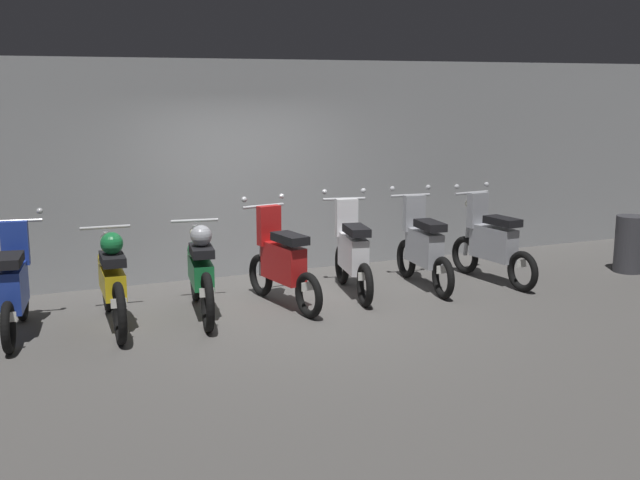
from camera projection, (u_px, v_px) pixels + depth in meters
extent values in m
plane|color=#565451|center=(288.00, 309.00, 9.40)|extent=(80.00, 80.00, 0.00)
cube|color=gray|center=(234.00, 169.00, 10.95)|extent=(16.00, 0.30, 2.95)
torus|color=black|center=(22.00, 298.00, 8.91)|extent=(0.18, 0.54, 0.53)
torus|color=black|center=(8.00, 328.00, 7.81)|extent=(0.18, 0.54, 0.53)
cube|color=#1E389E|center=(14.00, 287.00, 8.31)|extent=(0.34, 0.76, 0.44)
cube|color=#1E389E|center=(15.00, 243.00, 8.56)|extent=(0.30, 0.16, 0.48)
cube|color=black|center=(9.00, 260.00, 8.09)|extent=(0.32, 0.55, 0.10)
cylinder|color=#B7BABF|center=(15.00, 221.00, 8.65)|extent=(0.56, 0.13, 0.04)
sphere|color=#B7BABF|center=(40.00, 211.00, 8.69)|extent=(0.07, 0.07, 0.07)
cylinder|color=#B7BABF|center=(19.00, 262.00, 8.78)|extent=(0.08, 0.15, 0.85)
sphere|color=silver|center=(17.00, 234.00, 8.72)|extent=(0.12, 0.12, 0.12)
cube|color=white|center=(8.00, 317.00, 7.81)|extent=(0.16, 0.04, 0.10)
torus|color=black|center=(107.00, 284.00, 9.28)|extent=(0.13, 0.65, 0.65)
torus|color=black|center=(120.00, 313.00, 8.09)|extent=(0.13, 0.65, 0.65)
cube|color=gold|center=(112.00, 281.00, 8.65)|extent=(0.27, 0.84, 0.28)
ellipsoid|color=gold|center=(110.00, 258.00, 8.75)|extent=(0.28, 0.45, 0.22)
cube|color=black|center=(113.00, 259.00, 8.43)|extent=(0.27, 0.53, 0.10)
cylinder|color=#B7BABF|center=(105.00, 227.00, 9.06)|extent=(0.56, 0.07, 0.04)
cylinder|color=#B7BABF|center=(106.00, 258.00, 9.18)|extent=(0.07, 0.16, 0.65)
sphere|color=silver|center=(105.00, 239.00, 9.13)|extent=(0.12, 0.12, 0.12)
cube|color=white|center=(119.00, 303.00, 8.09)|extent=(0.16, 0.02, 0.10)
sphere|color=#197238|center=(112.00, 243.00, 8.39)|extent=(0.24, 0.24, 0.24)
torus|color=black|center=(195.00, 275.00, 9.73)|extent=(0.19, 0.66, 0.65)
torus|color=black|center=(207.00, 302.00, 8.50)|extent=(0.19, 0.66, 0.65)
cube|color=#197238|center=(201.00, 271.00, 9.08)|extent=(0.35, 0.86, 0.28)
ellipsoid|color=#197238|center=(199.00, 250.00, 9.19)|extent=(0.33, 0.48, 0.22)
cube|color=black|center=(202.00, 251.00, 8.85)|extent=(0.32, 0.55, 0.10)
cylinder|color=#B7BABF|center=(195.00, 221.00, 9.50)|extent=(0.56, 0.12, 0.04)
cylinder|color=#B7BABF|center=(195.00, 250.00, 9.62)|extent=(0.08, 0.17, 0.65)
sphere|color=silver|center=(195.00, 232.00, 9.58)|extent=(0.12, 0.12, 0.12)
cube|color=white|center=(207.00, 293.00, 8.50)|extent=(0.16, 0.04, 0.10)
sphere|color=#9EA0A8|center=(201.00, 236.00, 8.82)|extent=(0.24, 0.24, 0.24)
torus|color=black|center=(261.00, 275.00, 9.96)|extent=(0.17, 0.54, 0.53)
torus|color=black|center=(309.00, 295.00, 9.01)|extent=(0.17, 0.54, 0.53)
cube|color=red|center=(283.00, 263.00, 9.44)|extent=(0.33, 0.76, 0.44)
cube|color=red|center=(269.00, 225.00, 9.65)|extent=(0.30, 0.16, 0.48)
cube|color=black|center=(290.00, 238.00, 9.24)|extent=(0.32, 0.55, 0.10)
cylinder|color=#B7BABF|center=(263.00, 206.00, 9.72)|extent=(0.56, 0.12, 0.04)
sphere|color=#B7BABF|center=(244.00, 199.00, 9.56)|extent=(0.07, 0.07, 0.07)
sphere|color=#B7BABF|center=(282.00, 196.00, 9.84)|extent=(0.07, 0.07, 0.07)
cylinder|color=#B7BABF|center=(262.00, 243.00, 9.85)|extent=(0.08, 0.15, 0.85)
sphere|color=silver|center=(262.00, 218.00, 9.78)|extent=(0.12, 0.12, 0.12)
cube|color=white|center=(308.00, 286.00, 9.01)|extent=(0.16, 0.04, 0.10)
torus|color=black|center=(342.00, 264.00, 10.58)|extent=(0.19, 0.54, 0.53)
torus|color=black|center=(365.00, 285.00, 9.48)|extent=(0.19, 0.54, 0.53)
cube|color=silver|center=(353.00, 253.00, 9.98)|extent=(0.36, 0.76, 0.44)
cube|color=silver|center=(347.00, 217.00, 10.23)|extent=(0.30, 0.17, 0.48)
cube|color=black|center=(357.00, 230.00, 9.76)|extent=(0.34, 0.56, 0.10)
cylinder|color=#B7BABF|center=(344.00, 199.00, 10.32)|extent=(0.56, 0.14, 0.04)
sphere|color=#B7BABF|center=(325.00, 192.00, 10.25)|extent=(0.07, 0.07, 0.07)
sphere|color=#B7BABF|center=(363.00, 191.00, 10.36)|extent=(0.07, 0.07, 0.07)
cylinder|color=#B7BABF|center=(343.00, 234.00, 10.45)|extent=(0.08, 0.16, 0.85)
sphere|color=silver|center=(343.00, 210.00, 10.39)|extent=(0.12, 0.12, 0.12)
cube|color=white|center=(365.00, 276.00, 9.48)|extent=(0.16, 0.04, 0.10)
torus|color=black|center=(406.00, 259.00, 10.91)|extent=(0.15, 0.54, 0.53)
torus|color=black|center=(443.00, 278.00, 9.83)|extent=(0.15, 0.54, 0.53)
cube|color=#9EA0A8|center=(424.00, 247.00, 10.32)|extent=(0.30, 0.76, 0.44)
cube|color=#9EA0A8|center=(414.00, 213.00, 10.56)|extent=(0.29, 0.15, 0.48)
cube|color=black|center=(430.00, 225.00, 10.10)|extent=(0.29, 0.54, 0.10)
cylinder|color=#B7BABF|center=(410.00, 195.00, 10.65)|extent=(0.56, 0.10, 0.04)
sphere|color=#B7BABF|center=(392.00, 189.00, 10.56)|extent=(0.07, 0.07, 0.07)
sphere|color=#B7BABF|center=(428.00, 187.00, 10.71)|extent=(0.07, 0.07, 0.07)
cylinder|color=#B7BABF|center=(408.00, 229.00, 10.78)|extent=(0.07, 0.15, 0.85)
sphere|color=silver|center=(409.00, 206.00, 10.72)|extent=(0.12, 0.12, 0.12)
cube|color=white|center=(443.00, 269.00, 9.83)|extent=(0.16, 0.03, 0.10)
torus|color=black|center=(465.00, 255.00, 11.15)|extent=(0.14, 0.54, 0.53)
torus|color=black|center=(523.00, 271.00, 10.16)|extent=(0.14, 0.54, 0.53)
cube|color=#9EA0A8|center=(493.00, 243.00, 10.61)|extent=(0.29, 0.75, 0.44)
cube|color=#9EA0A8|center=(478.00, 210.00, 10.83)|extent=(0.29, 0.15, 0.48)
cube|color=black|center=(503.00, 221.00, 10.41)|extent=(0.29, 0.54, 0.10)
cylinder|color=#B7BABF|center=(472.00, 193.00, 10.90)|extent=(0.56, 0.09, 0.04)
sphere|color=#B7BABF|center=(457.00, 187.00, 10.76)|extent=(0.07, 0.07, 0.07)
sphere|color=#B7BABF|center=(487.00, 184.00, 11.01)|extent=(0.07, 0.07, 0.07)
cylinder|color=#B7BABF|center=(468.00, 226.00, 11.03)|extent=(0.07, 0.15, 0.85)
sphere|color=silver|center=(469.00, 203.00, 10.97)|extent=(0.12, 0.12, 0.12)
cube|color=white|center=(522.00, 263.00, 10.16)|extent=(0.16, 0.03, 0.10)
cylinder|color=#38383D|center=(630.00, 244.00, 11.22)|extent=(0.41, 0.41, 0.80)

